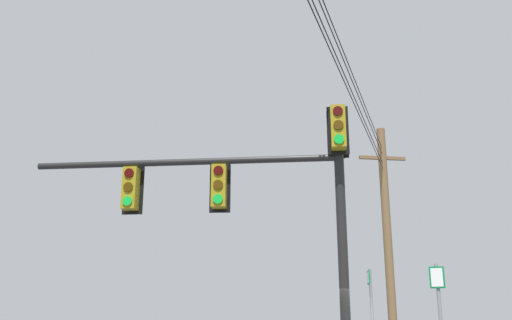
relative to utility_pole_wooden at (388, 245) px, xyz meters
name	(u,v)px	position (x,y,z in m)	size (l,w,h in m)	color
signal_mast_assembly	(268,192)	(10.01, 1.81, -0.14)	(3.81, 5.98, 6.22)	black
utility_pole_wooden	(388,245)	(0.00, 0.00, 0.00)	(1.32, 1.37, 9.00)	brown
overhead_wire_span	(325,22)	(10.19, 3.39, 3.15)	(20.39, 6.80, 1.06)	black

